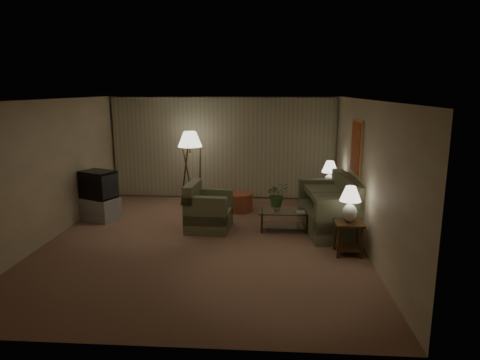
{
  "coord_description": "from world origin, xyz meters",
  "views": [
    {
      "loc": [
        1.22,
        -7.81,
        2.89
      ],
      "look_at": [
        0.65,
        0.6,
        1.09
      ],
      "focal_mm": 32.0,
      "sensor_mm": 36.0,
      "label": 1
    }
  ],
  "objects_px": {
    "table_lamp_near": "(350,201)",
    "floor_lamp": "(191,167)",
    "tv_cabinet": "(100,209)",
    "coffee_table": "(284,217)",
    "ottoman": "(239,202)",
    "vase": "(277,207)",
    "side_table_near": "(348,232)",
    "sofa": "(330,209)",
    "armchair": "(209,211)",
    "crt_tv": "(98,185)",
    "side_table_far": "(329,197)",
    "table_lamp_far": "(330,172)"
  },
  "relations": [
    {
      "from": "sofa",
      "to": "side_table_far",
      "type": "height_order",
      "value": "sofa"
    },
    {
      "from": "vase",
      "to": "armchair",
      "type": "bearing_deg",
      "value": -178.45
    },
    {
      "from": "floor_lamp",
      "to": "ottoman",
      "type": "height_order",
      "value": "floor_lamp"
    },
    {
      "from": "armchair",
      "to": "ottoman",
      "type": "bearing_deg",
      "value": -16.48
    },
    {
      "from": "coffee_table",
      "to": "ottoman",
      "type": "relative_size",
      "value": 1.63
    },
    {
      "from": "armchair",
      "to": "vase",
      "type": "height_order",
      "value": "armchair"
    },
    {
      "from": "tv_cabinet",
      "to": "side_table_near",
      "type": "bearing_deg",
      "value": 6.61
    },
    {
      "from": "ottoman",
      "to": "vase",
      "type": "height_order",
      "value": "vase"
    },
    {
      "from": "side_table_far",
      "to": "tv_cabinet",
      "type": "height_order",
      "value": "side_table_far"
    },
    {
      "from": "side_table_far",
      "to": "floor_lamp",
      "type": "distance_m",
      "value": 3.48
    },
    {
      "from": "side_table_far",
      "to": "crt_tv",
      "type": "bearing_deg",
      "value": -170.45
    },
    {
      "from": "tv_cabinet",
      "to": "side_table_far",
      "type": "bearing_deg",
      "value": 34.51
    },
    {
      "from": "crt_tv",
      "to": "vase",
      "type": "height_order",
      "value": "crt_tv"
    },
    {
      "from": "armchair",
      "to": "side_table_near",
      "type": "relative_size",
      "value": 1.75
    },
    {
      "from": "table_lamp_near",
      "to": "coffee_table",
      "type": "distance_m",
      "value": 1.8
    },
    {
      "from": "side_table_near",
      "to": "table_lamp_near",
      "type": "height_order",
      "value": "table_lamp_near"
    },
    {
      "from": "side_table_far",
      "to": "ottoman",
      "type": "bearing_deg",
      "value": 178.99
    },
    {
      "from": "armchair",
      "to": "tv_cabinet",
      "type": "height_order",
      "value": "armchair"
    },
    {
      "from": "floor_lamp",
      "to": "vase",
      "type": "xyz_separation_m",
      "value": [
        2.14,
        -1.91,
        -0.47
      ]
    },
    {
      "from": "table_lamp_near",
      "to": "table_lamp_far",
      "type": "relative_size",
      "value": 0.99
    },
    {
      "from": "sofa",
      "to": "floor_lamp",
      "type": "relative_size",
      "value": 1.18
    },
    {
      "from": "vase",
      "to": "sofa",
      "type": "bearing_deg",
      "value": 5.24
    },
    {
      "from": "table_lamp_near",
      "to": "vase",
      "type": "height_order",
      "value": "table_lamp_near"
    },
    {
      "from": "sofa",
      "to": "coffee_table",
      "type": "height_order",
      "value": "sofa"
    },
    {
      "from": "side_table_far",
      "to": "table_lamp_far",
      "type": "height_order",
      "value": "table_lamp_far"
    },
    {
      "from": "side_table_near",
      "to": "table_lamp_far",
      "type": "bearing_deg",
      "value": 90.0
    },
    {
      "from": "armchair",
      "to": "crt_tv",
      "type": "xyz_separation_m",
      "value": [
        -2.54,
        0.51,
        0.42
      ]
    },
    {
      "from": "table_lamp_near",
      "to": "floor_lamp",
      "type": "distance_m",
      "value": 4.63
    },
    {
      "from": "tv_cabinet",
      "to": "sofa",
      "type": "bearing_deg",
      "value": 20.71
    },
    {
      "from": "floor_lamp",
      "to": "side_table_near",
      "type": "bearing_deg",
      "value": -43.04
    },
    {
      "from": "side_table_far",
      "to": "ottoman",
      "type": "distance_m",
      "value": 2.13
    },
    {
      "from": "sofa",
      "to": "vase",
      "type": "relative_size",
      "value": 13.08
    },
    {
      "from": "sofa",
      "to": "table_lamp_near",
      "type": "bearing_deg",
      "value": 0.18
    },
    {
      "from": "coffee_table",
      "to": "vase",
      "type": "height_order",
      "value": "vase"
    },
    {
      "from": "table_lamp_near",
      "to": "tv_cabinet",
      "type": "distance_m",
      "value": 5.53
    },
    {
      "from": "sofa",
      "to": "armchair",
      "type": "xyz_separation_m",
      "value": [
        -2.51,
        -0.14,
        -0.05
      ]
    },
    {
      "from": "table_lamp_near",
      "to": "ottoman",
      "type": "xyz_separation_m",
      "value": [
        -2.12,
        2.64,
        -0.76
      ]
    },
    {
      "from": "side_table_far",
      "to": "floor_lamp",
      "type": "xyz_separation_m",
      "value": [
        -3.38,
        0.56,
        0.58
      ]
    },
    {
      "from": "side_table_near",
      "to": "side_table_far",
      "type": "height_order",
      "value": "same"
    },
    {
      "from": "armchair",
      "to": "ottoman",
      "type": "height_order",
      "value": "armchair"
    },
    {
      "from": "table_lamp_far",
      "to": "sofa",
      "type": "bearing_deg",
      "value": -96.84
    },
    {
      "from": "side_table_near",
      "to": "coffee_table",
      "type": "xyz_separation_m",
      "value": [
        -1.09,
        1.25,
        -0.13
      ]
    },
    {
      "from": "table_lamp_near",
      "to": "coffee_table",
      "type": "relative_size",
      "value": 0.61
    },
    {
      "from": "table_lamp_near",
      "to": "floor_lamp",
      "type": "bearing_deg",
      "value": 136.96
    },
    {
      "from": "side_table_near",
      "to": "armchair",
      "type": "bearing_deg",
      "value": 155.48
    },
    {
      "from": "tv_cabinet",
      "to": "coffee_table",
      "type": "bearing_deg",
      "value": 18.37
    },
    {
      "from": "tv_cabinet",
      "to": "vase",
      "type": "relative_size",
      "value": 5.69
    },
    {
      "from": "tv_cabinet",
      "to": "floor_lamp",
      "type": "bearing_deg",
      "value": 63.29
    },
    {
      "from": "crt_tv",
      "to": "floor_lamp",
      "type": "distance_m",
      "value": 2.32
    },
    {
      "from": "sofa",
      "to": "table_lamp_near",
      "type": "distance_m",
      "value": 1.46
    }
  ]
}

